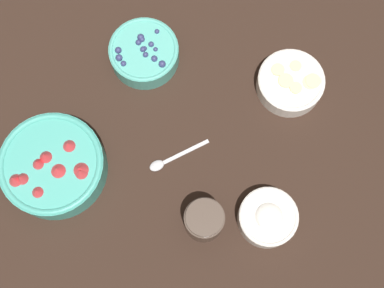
% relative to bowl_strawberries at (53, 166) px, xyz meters
% --- Properties ---
extents(ground_plane, '(4.00, 4.00, 0.00)m').
position_rel_bowl_strawberries_xyz_m(ground_plane, '(0.21, 0.15, -0.04)').
color(ground_plane, black).
extents(bowl_strawberries, '(0.21, 0.21, 0.09)m').
position_rel_bowl_strawberries_xyz_m(bowl_strawberries, '(0.00, 0.00, 0.00)').
color(bowl_strawberries, '#47AD9E').
rests_on(bowl_strawberries, ground_plane).
extents(bowl_blueberries, '(0.15, 0.15, 0.06)m').
position_rel_bowl_strawberries_xyz_m(bowl_blueberries, '(0.10, 0.30, -0.01)').
color(bowl_blueberries, '#56B7A8').
rests_on(bowl_blueberries, ground_plane).
extents(bowl_bananas, '(0.14, 0.14, 0.05)m').
position_rel_bowl_strawberries_xyz_m(bowl_bananas, '(0.42, 0.32, -0.01)').
color(bowl_bananas, white).
rests_on(bowl_bananas, ground_plane).
extents(bowl_cream, '(0.12, 0.12, 0.06)m').
position_rel_bowl_strawberries_xyz_m(bowl_cream, '(0.45, 0.02, -0.01)').
color(bowl_cream, silver).
rests_on(bowl_cream, ground_plane).
extents(jar_chocolate, '(0.08, 0.08, 0.09)m').
position_rel_bowl_strawberries_xyz_m(jar_chocolate, '(0.32, -0.02, 0.00)').
color(jar_chocolate, '#4C3D33').
rests_on(jar_chocolate, ground_plane).
extents(spoon, '(0.11, 0.11, 0.01)m').
position_rel_bowl_strawberries_xyz_m(spoon, '(0.22, 0.09, -0.04)').
color(spoon, silver).
rests_on(spoon, ground_plane).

